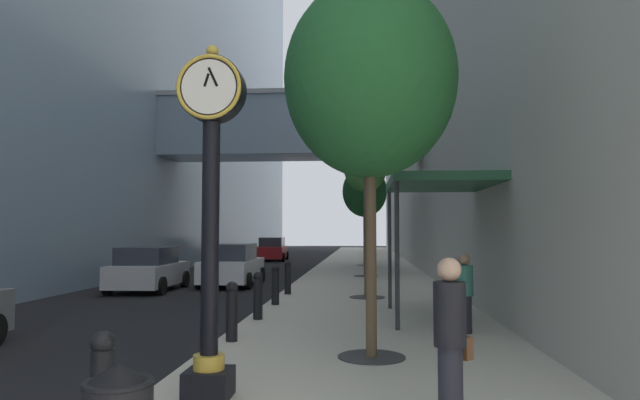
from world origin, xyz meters
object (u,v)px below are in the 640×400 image
object	(u,v)px
bollard_sixth	(288,276)
street_tree_near	(370,80)
pedestrian_walking	(450,337)
pedestrian_by_clock	(465,291)
street_tree_mid_far	(365,169)
car_silver_mid	(148,269)
bollard_third	(232,310)
street_tree_far	(365,192)
car_white_far	(232,265)
street_clock	(210,201)
bollard_fifth	(275,284)
street_tree_mid_near	(367,141)
car_red_near	(272,249)
bollard_nearest	(102,388)
bollard_fourth	(258,294)

from	to	relation	value
bollard_sixth	street_tree_near	world-z (taller)	street_tree_near
pedestrian_walking	pedestrian_by_clock	xyz separation A→B (m)	(1.14, 5.46, -0.10)
street_tree_mid_far	car_silver_mid	size ratio (longest dim) A/B	1.50
bollard_third	street_tree_far	world-z (taller)	street_tree_far
car_white_far	street_tree_near	bearing A→B (deg)	-67.36
street_tree_near	pedestrian_walking	size ratio (longest dim) A/B	3.53
street_tree_near	car_white_far	bearing A→B (deg)	112.64
street_clock	pedestrian_by_clock	xyz separation A→B (m)	(3.95, 4.68, -1.58)
street_tree_far	bollard_third	bearing A→B (deg)	-96.29
bollard_fifth	street_tree_far	bearing A→B (deg)	81.94
bollard_fifth	pedestrian_by_clock	distance (m)	6.02
street_tree_mid_near	pedestrian_walking	bearing A→B (deg)	-86.05
car_red_near	bollard_sixth	bearing A→B (deg)	-79.43
street_tree_near	car_silver_mid	distance (m)	13.94
bollard_nearest	street_tree_far	size ratio (longest dim) A/B	0.18
street_clock	bollard_nearest	distance (m)	2.54
bollard_third	bollard_fourth	xyz separation A→B (m)	(0.00, 2.58, 0.00)
street_clock	street_tree_mid_near	xyz separation A→B (m)	(2.03, 10.55, 2.48)
bollard_third	pedestrian_walking	world-z (taller)	pedestrian_walking
bollard_nearest	bollard_fourth	size ratio (longest dim) A/B	1.00
street_tree_far	pedestrian_by_clock	world-z (taller)	street_tree_far
bollard_sixth	pedestrian_walking	xyz separation A→B (m)	(3.36, -12.04, 0.36)
street_clock	pedestrian_by_clock	bearing A→B (deg)	49.83
bollard_third	pedestrian_by_clock	distance (m)	4.66
bollard_nearest	street_tree_mid_near	bearing A→B (deg)	78.08
bollard_sixth	car_white_far	distance (m)	4.94
street_tree_mid_near	pedestrian_by_clock	size ratio (longest dim) A/B	3.87
bollard_fifth	street_tree_mid_far	world-z (taller)	street_tree_mid_far
street_clock	car_white_far	bearing A→B (deg)	102.41
street_tree_near	street_tree_mid_near	distance (m)	8.18
street_tree_mid_near	car_red_near	xyz separation A→B (m)	(-6.85, 23.62, -4.20)
bollard_third	car_white_far	distance (m)	12.14
bollard_nearest	bollard_third	distance (m)	5.17
bollard_sixth	pedestrian_by_clock	bearing A→B (deg)	-55.62
car_silver_mid	car_white_far	size ratio (longest dim) A/B	0.94
car_white_far	street_tree_far	bearing A→B (deg)	65.01
street_clock	pedestrian_by_clock	distance (m)	6.33
street_tree_near	street_tree_mid_far	distance (m)	16.35
bollard_fifth	pedestrian_by_clock	bearing A→B (deg)	-41.58
car_white_far	bollard_fifth	bearing A→B (deg)	-67.00
bollard_third	street_tree_near	bearing A→B (deg)	-23.71
car_silver_mid	bollard_fifth	bearing A→B (deg)	-39.26
bollard_fourth	car_white_far	size ratio (longest dim) A/B	0.25
bollard_third	street_tree_mid_near	distance (m)	8.65
bollard_sixth	street_tree_mid_far	xyz separation A→B (m)	(2.58, 7.46, 4.36)
street_tree_near	car_red_near	size ratio (longest dim) A/B	1.46
street_clock	bollard_sixth	world-z (taller)	street_clock
bollard_fourth	street_tree_near	world-z (taller)	street_tree_near
bollard_sixth	pedestrian_walking	size ratio (longest dim) A/B	0.63
bollard_third	bollard_nearest	bearing A→B (deg)	-90.00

